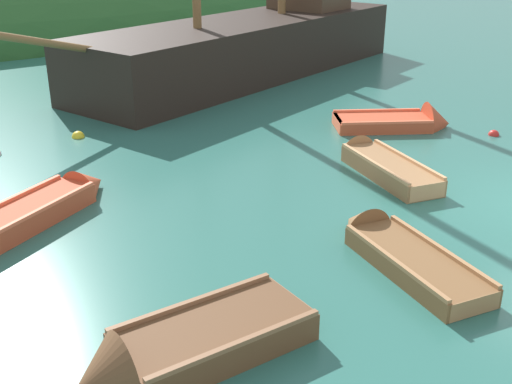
# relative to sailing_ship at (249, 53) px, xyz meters

# --- Properties ---
(sailing_ship) EXTENTS (16.90, 7.88, 13.51)m
(sailing_ship) POSITION_rel_sailing_ship_xyz_m (0.00, 0.00, 0.00)
(sailing_ship) COLOR black
(sailing_ship) RESTS_ON ground
(rowboat_near_dock) EXTENTS (1.69, 3.54, 0.89)m
(rowboat_near_dock) POSITION_rel_sailing_ship_xyz_m (-3.23, -9.91, -0.67)
(rowboat_near_dock) COLOR #9E7047
(rowboat_near_dock) RESTS_ON ground
(rowboat_outer_right) EXTENTS (3.74, 2.62, 0.89)m
(rowboat_outer_right) POSITION_rel_sailing_ship_xyz_m (-10.26, -7.97, -0.66)
(rowboat_outer_right) COLOR #C64C2D
(rowboat_outer_right) RESTS_ON ground
(rowboat_outer_left) EXTENTS (3.35, 2.70, 1.21)m
(rowboat_outer_left) POSITION_rel_sailing_ship_xyz_m (-0.29, -7.92, -0.70)
(rowboat_outer_left) COLOR #C64C2D
(rowboat_outer_left) RESTS_ON ground
(rowboat_center) EXTENTS (1.58, 3.47, 0.95)m
(rowboat_center) POSITION_rel_sailing_ship_xyz_m (-5.94, -13.02, -0.70)
(rowboat_center) COLOR brown
(rowboat_center) RESTS_ON ground
(rowboat_far) EXTENTS (3.22, 1.26, 1.15)m
(rowboat_far) POSITION_rel_sailing_ship_xyz_m (-10.24, -13.37, -0.65)
(rowboat_far) COLOR brown
(rowboat_far) RESTS_ON ground
(buoy_red) EXTENTS (0.29, 0.29, 0.29)m
(buoy_red) POSITION_rel_sailing_ship_xyz_m (1.17, -9.79, -0.79)
(buoy_red) COLOR red
(buoy_red) RESTS_ON ground
(buoy_yellow) EXTENTS (0.33, 0.33, 0.33)m
(buoy_yellow) POSITION_rel_sailing_ship_xyz_m (-7.95, -3.63, -0.79)
(buoy_yellow) COLOR yellow
(buoy_yellow) RESTS_ON ground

